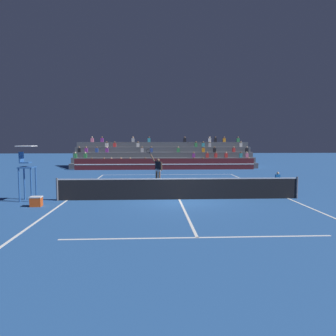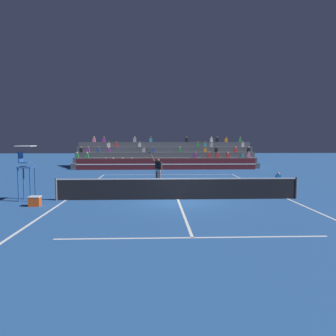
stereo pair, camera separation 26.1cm
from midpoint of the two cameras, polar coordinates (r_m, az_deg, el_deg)
name	(u,v)px [view 1 (the left image)]	position (r m, az deg, el deg)	size (l,w,h in m)	color
ground_plane	(179,199)	(16.30, 1.51, -5.49)	(120.00, 120.00, 0.00)	#285699
court_lines	(179,199)	(16.30, 1.51, -5.48)	(11.10, 23.90, 0.01)	white
tennis_net	(179,189)	(16.21, 1.51, -3.60)	(12.00, 0.10, 1.10)	slate
sponsor_banner_wall	(165,164)	(32.86, -0.72, 0.67)	(18.00, 0.26, 1.10)	#51191E
bleacher_stand	(164,158)	(36.62, -0.93, 1.83)	(19.57, 4.75, 3.38)	#4C515B
umpire_chair	(26,165)	(17.17, -23.87, 0.41)	(0.76, 0.84, 2.67)	#285699
ball_kid_courtside	(278,180)	(22.78, 18.24, -1.95)	(0.30, 0.36, 0.84)	black
tennis_player	(158,169)	(22.05, -2.14, -0.22)	(1.12, 0.51, 2.43)	brown
tennis_ball	(184,183)	(22.27, 2.50, -2.63)	(0.07, 0.07, 0.07)	#C6DB33
equipment_cooler	(36,201)	(15.72, -22.42, -5.39)	(0.50, 0.38, 0.45)	#D84C19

